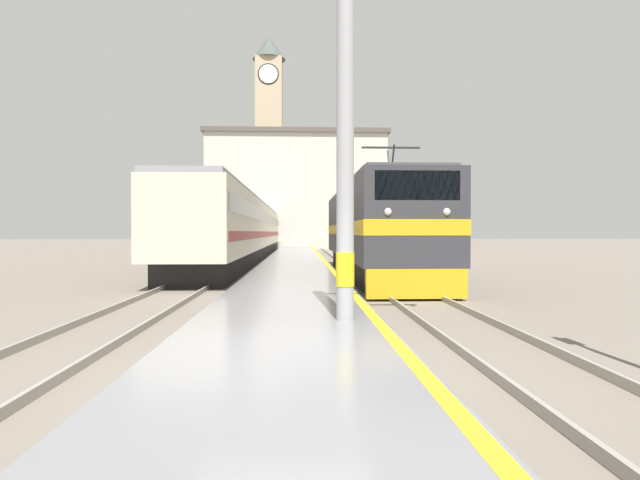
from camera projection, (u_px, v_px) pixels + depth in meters
The scene contains 9 objects.
ground_plane at pixel (296, 258), 36.43m from camera, with size 200.00×200.00×0.00m, color #70665B.
platform at pixel (296, 259), 31.44m from camera, with size 3.45×140.00×0.34m.
rail_track_near at pixel (349, 261), 31.58m from camera, with size 2.83×140.00×0.16m.
rail_track_far at pixel (240, 262), 31.29m from camera, with size 2.83×140.00×0.16m.
locomotive_train at pixel (374, 230), 21.19m from camera, with size 2.92×15.81×4.85m.
passenger_train at pixel (251, 229), 38.03m from camera, with size 2.92×45.45×3.94m.
catenary_mast at pixel (349, 117), 8.76m from camera, with size 2.68×0.33×7.30m.
clock_tower at pixel (269, 136), 64.92m from camera, with size 4.25×4.25×27.38m.
station_building at pixel (297, 191), 57.93m from camera, with size 20.55×8.43×13.24m.
Camera 1 is at (0.21, -6.45, 1.89)m, focal length 28.00 mm.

